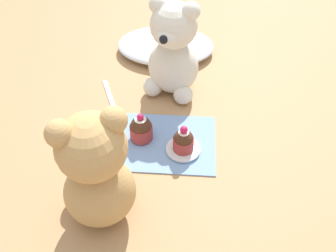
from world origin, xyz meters
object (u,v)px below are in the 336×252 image
object	(u,v)px
cupcake_near_cream_bear	(141,129)
teaspoon	(109,93)
teddy_bear_tan	(96,172)
saucer_plate	(183,149)
teddy_bear_cream	(173,51)
cupcake_near_tan_bear	(183,140)

from	to	relation	value
cupcake_near_cream_bear	teaspoon	distance (m)	0.19
teddy_bear_tan	saucer_plate	distance (m)	0.26
teddy_bear_cream	teaspoon	bearing A→B (deg)	-151.92
teddy_bear_tan	cupcake_near_tan_bear	bearing A→B (deg)	-154.78
teddy_bear_cream	cupcake_near_tan_bear	size ratio (longest dim) A/B	3.79
teaspoon	cupcake_near_cream_bear	bearing A→B (deg)	11.94
teddy_bear_tan	teaspoon	distance (m)	0.38
teddy_bear_tan	cupcake_near_cream_bear	size ratio (longest dim) A/B	3.70
teddy_bear_cream	saucer_plate	distance (m)	0.24
teddy_bear_tan	saucer_plate	size ratio (longest dim) A/B	3.47
teddy_bear_cream	teaspoon	world-z (taller)	teddy_bear_cream
teddy_bear_cream	teaspoon	distance (m)	0.21
teddy_bear_tan	saucer_plate	world-z (taller)	teddy_bear_tan
teddy_bear_cream	cupcake_near_cream_bear	world-z (taller)	teddy_bear_cream
cupcake_near_cream_bear	teaspoon	xyz separation A→B (m)	(-0.10, 0.15, -0.03)
teddy_bear_tan	teaspoon	world-z (taller)	teddy_bear_tan
teddy_bear_tan	cupcake_near_cream_bear	xyz separation A→B (m)	(0.05, 0.20, -0.09)
cupcake_near_cream_bear	teddy_bear_cream	bearing A→B (deg)	71.34
teddy_bear_cream	cupcake_near_cream_bear	bearing A→B (deg)	-90.74
cupcake_near_cream_bear	saucer_plate	distance (m)	0.11
cupcake_near_tan_bear	teaspoon	world-z (taller)	cupcake_near_tan_bear
cupcake_near_cream_bear	teaspoon	bearing A→B (deg)	124.21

